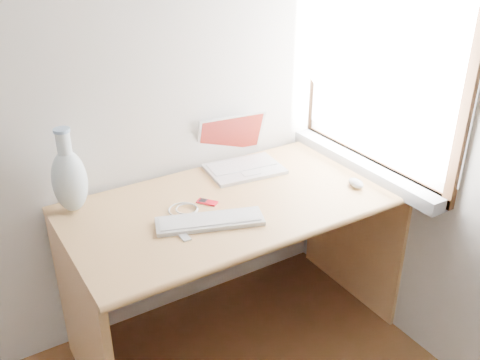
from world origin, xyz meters
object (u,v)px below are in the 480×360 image
external_keyboard (210,221)px  desk (227,234)px  laptop (239,157)px  vase (69,179)px

external_keyboard → desk: bearing=65.7°
laptop → vase: vase is taller
laptop → vase: (-0.80, 0.01, 0.09)m
laptop → external_keyboard: (-0.37, -0.38, -0.04)m
desk → laptop: bearing=45.2°
laptop → vase: 0.80m
laptop → vase: bearing=-173.9°
laptop → external_keyboard: size_ratio=0.84×
external_keyboard → vase: vase is taller
desk → laptop: 0.37m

